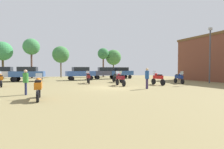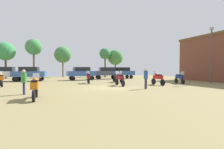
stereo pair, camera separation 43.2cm
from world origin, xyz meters
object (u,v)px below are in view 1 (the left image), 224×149
object	(u,v)px
person_1	(26,80)
tree_5	(113,57)
motorcycle_1	(38,87)
motorcycle_4	(88,77)
car_4	(81,73)
car_3	(105,72)
tree_6	(31,47)
car_5	(121,72)
lamp_post	(210,52)
motorcycle_8	(120,79)
person_2	(147,77)
tree_3	(103,54)
motorcycle_2	(179,78)
motorcycle_7	(118,77)
tree_2	(61,55)
motorcycle_6	(158,78)
tree_1	(3,51)
motorcycle_5	(0,79)
car_1	(2,73)
car_2	(28,73)

from	to	relation	value
person_1	tree_5	world-z (taller)	tree_5
motorcycle_1	motorcycle_4	bearing A→B (deg)	63.10
car_4	car_3	bearing A→B (deg)	-75.24
tree_6	car_5	bearing A→B (deg)	-30.53
lamp_post	person_1	bearing A→B (deg)	-173.86
motorcycle_8	person_2	distance (m)	3.53
motorcycle_8	car_4	world-z (taller)	car_4
lamp_post	tree_3	bearing A→B (deg)	106.24
motorcycle_2	car_3	distance (m)	12.99
car_5	tree_5	size ratio (longest dim) A/B	0.73
car_3	motorcycle_7	bearing A→B (deg)	177.91
car_5	tree_2	world-z (taller)	tree_2
motorcycle_7	tree_2	size ratio (longest dim) A/B	0.35
motorcycle_6	tree_1	world-z (taller)	tree_1
motorcycle_5	lamp_post	distance (m)	22.97
car_1	tree_6	world-z (taller)	tree_6
motorcycle_4	motorcycle_5	xyz separation A→B (m)	(-8.77, -0.48, -0.00)
motorcycle_6	motorcycle_1	bearing A→B (deg)	-160.57
car_4	tree_3	distance (m)	12.38
motorcycle_5	car_2	distance (m)	7.22
motorcycle_5	person_1	xyz separation A→B (m)	(2.76, -6.76, 0.24)
motorcycle_7	motorcycle_6	bearing A→B (deg)	106.85
motorcycle_8	car_2	bearing A→B (deg)	131.39
tree_5	motorcycle_2	bearing A→B (deg)	-90.53
motorcycle_2	motorcycle_6	xyz separation A→B (m)	(-3.37, -0.51, 0.02)
tree_1	tree_3	xyz separation A→B (m)	(19.07, -0.79, 0.06)
car_3	tree_3	world-z (taller)	tree_3
car_2	lamp_post	bearing A→B (deg)	-110.30
person_1	tree_1	distance (m)	24.94
car_3	tree_2	world-z (taller)	tree_2
motorcycle_1	motorcycle_6	bearing A→B (deg)	24.37
motorcycle_7	motorcycle_1	bearing A→B (deg)	35.26
motorcycle_2	motorcycle_5	xyz separation A→B (m)	(-18.56, 3.66, 0.02)
motorcycle_2	person_2	size ratio (longest dim) A/B	1.14
car_4	tree_5	xyz separation A→B (m)	(9.57, 9.91, 3.17)
car_2	person_1	xyz separation A→B (m)	(0.85, -13.70, -0.21)
tree_1	lamp_post	size ratio (longest dim) A/B	1.01
person_2	motorcycle_4	bearing A→B (deg)	-100.40
motorcycle_8	car_1	xyz separation A→B (m)	(-12.41, 11.52, 0.44)
car_4	tree_2	size ratio (longest dim) A/B	0.69
car_2	tree_1	distance (m)	11.95
motorcycle_7	lamp_post	world-z (taller)	lamp_post
motorcycle_2	tree_2	world-z (taller)	tree_2
motorcycle_5	tree_5	size ratio (longest dim) A/B	0.34
motorcycle_1	tree_6	xyz separation A→B (m)	(-1.73, 26.07, 5.21)
motorcycle_7	motorcycle_8	bearing A→B (deg)	58.19
car_4	tree_1	bearing A→B (deg)	46.51
car_4	lamp_post	size ratio (longest dim) A/B	0.66
car_1	tree_5	distance (m)	22.16
motorcycle_4	motorcycle_6	bearing A→B (deg)	-27.23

